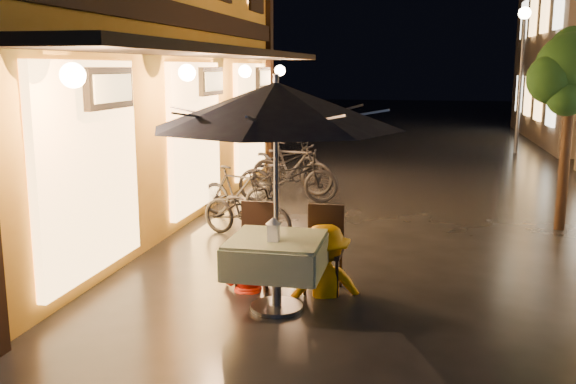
% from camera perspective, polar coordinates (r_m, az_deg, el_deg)
% --- Properties ---
extents(ground, '(90.00, 90.00, 0.00)m').
position_cam_1_polar(ground, '(6.53, 9.35, -11.87)').
color(ground, black).
rests_on(ground, ground).
extents(street_tree, '(1.43, 1.20, 3.15)m').
position_cam_1_polar(street_tree, '(10.76, 23.98, 9.55)').
color(street_tree, black).
rests_on(street_tree, ground).
extents(streetlamp_far, '(0.36, 0.36, 4.23)m').
position_cam_1_polar(streetlamp_far, '(20.22, 20.08, 11.50)').
color(streetlamp_far, '#59595E').
rests_on(streetlamp_far, ground).
extents(cafe_table, '(0.99, 0.99, 0.78)m').
position_cam_1_polar(cafe_table, '(6.74, -1.03, -5.66)').
color(cafe_table, '#59595E').
rests_on(cafe_table, ground).
extents(patio_umbrella, '(2.58, 2.58, 2.46)m').
position_cam_1_polar(patio_umbrella, '(6.47, -1.08, 7.70)').
color(patio_umbrella, '#59595E').
rests_on(patio_umbrella, ground).
extents(cafe_chair_left, '(0.42, 0.42, 0.97)m').
position_cam_1_polar(cafe_chair_left, '(7.54, -2.78, -4.26)').
color(cafe_chair_left, black).
rests_on(cafe_chair_left, ground).
extents(cafe_chair_right, '(0.42, 0.42, 0.97)m').
position_cam_1_polar(cafe_chair_right, '(7.38, 3.27, -4.59)').
color(cafe_chair_right, black).
rests_on(cafe_chair_right, ground).
extents(table_lantern, '(0.16, 0.16, 0.25)m').
position_cam_1_polar(table_lantern, '(6.53, -1.31, -3.21)').
color(table_lantern, white).
rests_on(table_lantern, cafe_table).
extents(person_orange, '(0.76, 0.64, 1.38)m').
position_cam_1_polar(person_orange, '(7.37, -3.65, -3.40)').
color(person_orange, red).
rests_on(person_orange, ground).
extents(person_yellow, '(1.14, 0.88, 1.56)m').
position_cam_1_polar(person_yellow, '(7.15, 3.33, -3.09)').
color(person_yellow, '#F49E00').
rests_on(person_yellow, ground).
extents(bicycle_0, '(1.69, 1.08, 0.84)m').
position_cam_1_polar(bicycle_0, '(9.61, -3.65, -1.65)').
color(bicycle_0, black).
rests_on(bicycle_0, ground).
extents(bicycle_1, '(1.52, 0.88, 0.88)m').
position_cam_1_polar(bicycle_1, '(10.89, -4.56, -0.02)').
color(bicycle_1, black).
rests_on(bicycle_1, ground).
extents(bicycle_2, '(1.95, 0.86, 0.99)m').
position_cam_1_polar(bicycle_2, '(12.12, -0.00, 1.40)').
color(bicycle_2, black).
rests_on(bicycle_2, ground).
extents(bicycle_3, '(1.84, 0.84, 1.07)m').
position_cam_1_polar(bicycle_3, '(12.88, 0.33, 2.14)').
color(bicycle_3, black).
rests_on(bicycle_3, ground).
extents(bicycle_4, '(1.97, 1.21, 0.98)m').
position_cam_1_polar(bicycle_4, '(14.22, -0.24, 2.81)').
color(bicycle_4, black).
rests_on(bicycle_4, ground).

